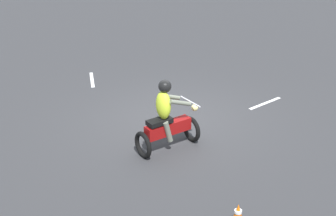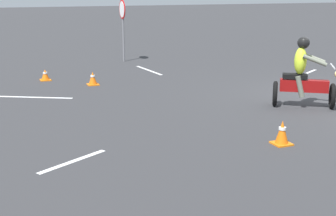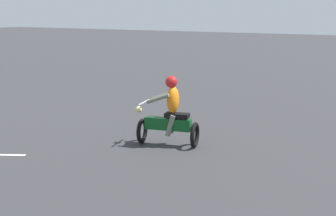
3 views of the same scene
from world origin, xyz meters
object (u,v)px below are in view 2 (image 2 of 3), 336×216
at_px(stop_sign, 123,18).
at_px(traffic_cone_mid_left, 45,75).
at_px(motorcycle_rider_foreground, 303,77).
at_px(traffic_cone_near_right, 93,79).
at_px(traffic_cone_near_left, 282,133).

bearing_deg(stop_sign, traffic_cone_mid_left, 129.79).
xyz_separation_m(motorcycle_rider_foreground, traffic_cone_near_right, (4.37, 3.99, -0.54)).
distance_m(stop_sign, traffic_cone_near_right, 4.70).
bearing_deg(traffic_cone_near_right, motorcycle_rider_foreground, -137.61).
distance_m(stop_sign, traffic_cone_mid_left, 4.52).
xyz_separation_m(stop_sign, traffic_cone_mid_left, (-2.74, 3.29, -1.47)).
relative_size(motorcycle_rider_foreground, traffic_cone_near_left, 3.73).
bearing_deg(traffic_cone_near_right, traffic_cone_mid_left, 44.40).
xyz_separation_m(traffic_cone_near_left, traffic_cone_near_right, (6.47, 1.96, -0.03)).
bearing_deg(motorcycle_rider_foreground, stop_sign, -133.37).
relative_size(motorcycle_rider_foreground, traffic_cone_near_right, 4.26).
distance_m(motorcycle_rider_foreground, traffic_cone_near_left, 2.96).
height_order(motorcycle_rider_foreground, stop_sign, stop_sign).
bearing_deg(traffic_cone_near_left, stop_sign, -0.76).
xyz_separation_m(stop_sign, traffic_cone_near_left, (-10.42, 0.14, -1.42)).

